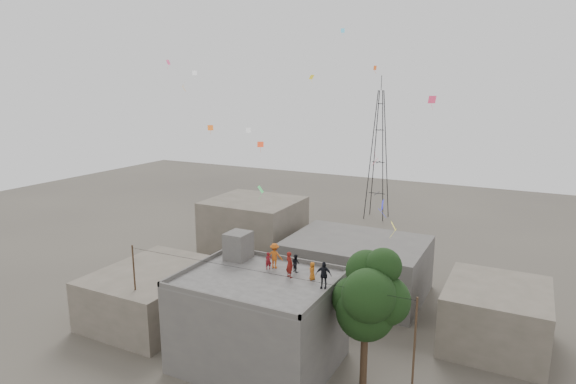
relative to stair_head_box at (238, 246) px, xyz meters
name	(u,v)px	position (x,y,z in m)	size (l,w,h in m)	color
ground	(259,362)	(3.20, -2.60, -7.10)	(140.00, 140.00, 0.00)	#423D36
main_building	(259,321)	(3.20, -2.60, -4.05)	(10.00, 8.00, 6.10)	#52504D
parapet	(258,277)	(3.20, -2.60, -0.85)	(10.00, 8.00, 0.30)	#52504D
stair_head_box	(238,246)	(0.00, 0.00, 0.00)	(1.60, 1.80, 2.00)	#52504D
neighbor_west	(155,294)	(-7.80, -0.60, -5.10)	(8.00, 10.00, 4.00)	#5B5448
neighbor_north	(356,266)	(5.20, 11.40, -4.60)	(12.00, 9.00, 5.00)	#52504D
neighbor_northwest	(254,232)	(-6.80, 13.40, -3.60)	(9.00, 8.00, 7.00)	#5B5448
neighbor_east	(496,316)	(17.20, 7.40, -4.90)	(7.00, 8.00, 4.40)	#5B5448
tree	(369,297)	(10.57, -2.00, -1.00)	(4.90, 4.60, 9.10)	black
utility_line	(255,320)	(3.70, -3.85, -3.27)	(20.12, 0.62, 7.40)	black
transmission_tower	(379,155)	(-0.80, 37.40, 1.97)	(2.97, 2.97, 20.01)	black
person_red_adult	(289,265)	(4.90, -1.42, -0.12)	(0.64, 0.42, 1.76)	maroon
person_orange_child	(312,271)	(6.41, -1.09, -0.40)	(0.58, 0.38, 1.19)	#B95D15
person_dark_child	(296,263)	(4.83, -0.34, -0.39)	(0.59, 0.46, 1.22)	black
person_dark_adult	(324,275)	(7.58, -2.00, -0.14)	(1.00, 0.42, 1.71)	black
person_orange_adult	(275,256)	(3.24, -0.40, -0.11)	(1.15, 0.66, 1.78)	#BE5515
person_red_child	(268,261)	(2.97, -0.81, -0.40)	(0.44, 0.29, 1.20)	maroon
kites	(304,134)	(3.96, 2.76, 8.08)	(20.81, 14.41, 12.91)	orange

